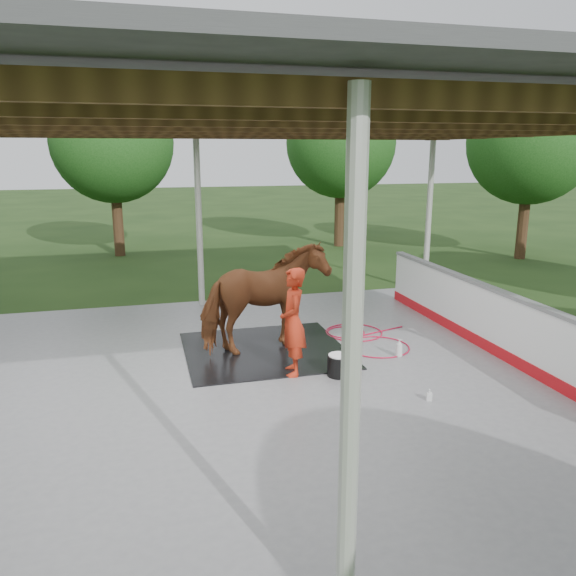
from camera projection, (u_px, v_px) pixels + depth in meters
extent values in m
plane|color=#1E3814|center=(237.00, 386.00, 8.61)|extent=(100.00, 100.00, 0.00)
cube|color=slate|center=(237.00, 384.00, 8.60)|extent=(12.00, 10.00, 0.05)
cylinder|color=beige|center=(351.00, 387.00, 3.72)|extent=(0.14, 0.14, 3.85)
cylinder|color=beige|center=(199.00, 221.00, 12.55)|extent=(0.14, 0.14, 3.85)
cylinder|color=beige|center=(429.00, 214.00, 13.97)|extent=(0.14, 0.14, 3.85)
cube|color=brown|center=(347.00, 93.00, 3.47)|extent=(12.00, 0.10, 0.18)
cube|color=brown|center=(286.00, 110.00, 4.88)|extent=(12.00, 0.10, 0.18)
cube|color=brown|center=(252.00, 119.00, 6.28)|extent=(12.00, 0.10, 0.18)
cube|color=brown|center=(231.00, 125.00, 7.69)|extent=(12.00, 0.10, 0.18)
cube|color=brown|center=(216.00, 129.00, 9.10)|extent=(12.00, 0.10, 0.18)
cube|color=brown|center=(205.00, 132.00, 10.51)|extent=(12.00, 0.10, 0.18)
cube|color=brown|center=(197.00, 134.00, 11.92)|extent=(12.00, 0.10, 0.18)
cube|color=#38383A|center=(230.00, 110.00, 7.65)|extent=(12.60, 10.60, 0.10)
cube|color=red|center=(499.00, 350.00, 9.71)|extent=(0.14, 8.00, 0.20)
cube|color=white|center=(501.00, 323.00, 9.60)|extent=(0.12, 8.00, 1.00)
cube|color=slate|center=(504.00, 293.00, 9.47)|extent=(0.16, 8.00, 0.06)
cylinder|color=#382314|center=(118.00, 224.00, 19.11)|extent=(0.36, 0.36, 2.20)
sphere|color=#194714|center=(112.00, 142.00, 18.47)|extent=(4.00, 4.00, 4.00)
cylinder|color=#382314|center=(339.00, 217.00, 21.11)|extent=(0.36, 0.36, 2.20)
sphere|color=#194714|center=(341.00, 143.00, 20.47)|extent=(4.00, 4.00, 4.00)
cylinder|color=#382314|center=(523.00, 226.00, 18.60)|extent=(0.36, 0.36, 2.20)
sphere|color=#194714|center=(531.00, 142.00, 17.96)|extent=(4.00, 4.00, 4.00)
cube|color=black|center=(265.00, 350.00, 9.98)|extent=(2.80, 2.63, 0.02)
imported|color=brown|center=(265.00, 298.00, 9.76)|extent=(2.43, 1.67, 1.88)
imported|color=red|center=(293.00, 322.00, 8.76)|extent=(0.49, 0.67, 1.72)
cylinder|color=black|center=(339.00, 366.00, 8.83)|extent=(0.38, 0.38, 0.33)
cylinder|color=white|center=(339.00, 356.00, 8.80)|extent=(0.35, 0.35, 0.03)
imported|color=silver|center=(399.00, 348.00, 9.65)|extent=(0.17, 0.17, 0.32)
imported|color=#338CD8|center=(429.00, 395.00, 7.97)|extent=(0.10, 0.10, 0.17)
torus|color=#BA0D30|center=(377.00, 347.00, 10.15)|extent=(1.16, 1.16, 0.02)
torus|color=#BA0D30|center=(354.00, 332.00, 10.95)|extent=(1.11, 1.11, 0.02)
torus|color=#BA0D30|center=(346.00, 332.00, 10.96)|extent=(0.73, 0.73, 0.02)
cylinder|color=#BA0D30|center=(372.00, 333.00, 10.90)|extent=(1.50, 0.51, 0.02)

